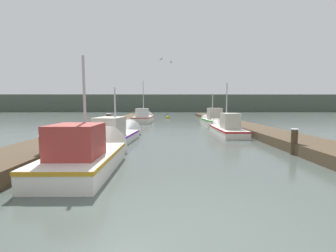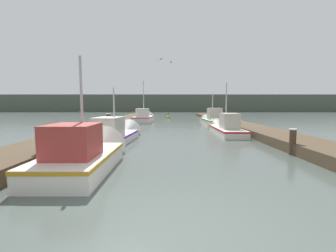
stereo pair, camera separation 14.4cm
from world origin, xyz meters
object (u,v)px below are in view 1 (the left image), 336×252
object	(u,v)px
mooring_piling_0	(109,124)
fishing_boat_0	(90,153)
mooring_piling_1	(294,142)
channel_buoy	(168,117)
fishing_boat_2	(224,128)
seagull_1	(160,59)
mooring_piling_2	(44,151)
fishing_boat_3	(212,121)
seagull_lead	(171,62)
fishing_boat_4	(144,118)
fishing_boat_1	(118,134)

from	to	relation	value
mooring_piling_0	fishing_boat_0	bearing A→B (deg)	-79.90
mooring_piling_1	channel_buoy	distance (m)	24.01
fishing_boat_2	seagull_1	world-z (taller)	seagull_1
mooring_piling_1	mooring_piling_2	bearing A→B (deg)	-169.26
fishing_boat_3	mooring_piling_2	world-z (taller)	fishing_boat_3
fishing_boat_2	mooring_piling_1	bearing A→B (deg)	-81.11
seagull_1	fishing_boat_2	bearing A→B (deg)	-169.41
fishing_boat_2	seagull_lead	size ratio (longest dim) A/B	10.46
fishing_boat_4	seagull_lead	size ratio (longest dim) A/B	9.23
fishing_boat_0	mooring_piling_2	world-z (taller)	fishing_boat_0
fishing_boat_1	fishing_boat_0	bearing A→B (deg)	-82.81
fishing_boat_0	channel_buoy	bearing A→B (deg)	83.93
mooring_piling_1	seagull_1	world-z (taller)	seagull_1
mooring_piling_2	seagull_lead	distance (m)	14.07
seagull_lead	fishing_boat_0	bearing A→B (deg)	-15.79
fishing_boat_2	channel_buoy	size ratio (longest dim) A/B	5.92
mooring_piling_2	fishing_boat_1	bearing A→B (deg)	76.06
fishing_boat_1	seagull_lead	world-z (taller)	seagull_lead
channel_buoy	seagull_1	size ratio (longest dim) A/B	2.00
fishing_boat_4	seagull_1	size ratio (longest dim) A/B	10.44
fishing_boat_1	mooring_piling_2	world-z (taller)	fishing_boat_1
fishing_boat_0	seagull_lead	world-z (taller)	seagull_lead
mooring_piling_1	seagull_lead	world-z (taller)	seagull_lead
mooring_piling_0	channel_buoy	size ratio (longest dim) A/B	1.43
fishing_boat_1	fishing_boat_3	world-z (taller)	fishing_boat_3
fishing_boat_4	mooring_piling_2	world-z (taller)	fishing_boat_4
seagull_lead	seagull_1	size ratio (longest dim) A/B	1.13
fishing_boat_0	seagull_lead	xyz separation A→B (m)	(2.89, 12.37, 5.13)
mooring_piling_2	seagull_1	distance (m)	13.60
fishing_boat_1	fishing_boat_3	distance (m)	10.55
fishing_boat_4	channel_buoy	xyz separation A→B (m)	(2.74, 7.26, -0.36)
fishing_boat_4	fishing_boat_2	bearing A→B (deg)	-50.45
fishing_boat_3	seagull_1	size ratio (longest dim) A/B	9.45
seagull_lead	seagull_1	world-z (taller)	seagull_1
channel_buoy	mooring_piling_1	bearing A→B (deg)	-78.15
mooring_piling_0	seagull_lead	bearing A→B (deg)	44.45
mooring_piling_2	seagull_lead	world-z (taller)	seagull_lead
fishing_boat_0	seagull_lead	distance (m)	13.70
fishing_boat_0	mooring_piling_1	world-z (taller)	fishing_boat_0
fishing_boat_2	fishing_boat_3	world-z (taller)	fishing_boat_2
fishing_boat_4	fishing_boat_1	bearing A→B (deg)	-86.13
fishing_boat_2	channel_buoy	bearing A→B (deg)	103.20
fishing_boat_0	fishing_boat_3	distance (m)	14.77
fishing_boat_0	mooring_piling_2	bearing A→B (deg)	-179.54
mooring_piling_1	mooring_piling_0	bearing A→B (deg)	144.74
seagull_lead	fishing_boat_1	bearing A→B (deg)	-25.77
fishing_boat_1	mooring_piling_2	bearing A→B (deg)	-98.90
channel_buoy	fishing_boat_3	bearing A→B (deg)	-71.84
mooring_piling_2	seagull_lead	bearing A→B (deg)	70.60
mooring_piling_2	channel_buoy	size ratio (longest dim) A/B	1.04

